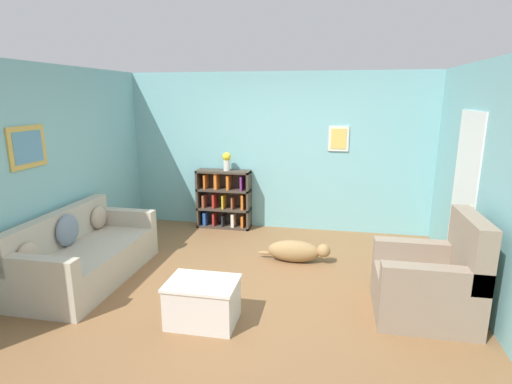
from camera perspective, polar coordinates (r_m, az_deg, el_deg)
The scene contains 10 objects.
ground_plane at distance 4.96m, azimuth -0.90°, elevation -12.98°, with size 14.00×14.00×0.00m, color brown.
wall_back at distance 6.71m, azimuth 3.04°, elevation 5.72°, with size 5.60×0.13×2.60m.
wall_left at distance 5.63m, azimuth -27.33°, elevation 2.71°, with size 0.13×5.00×2.60m.
wall_right at distance 4.74m, azimuth 30.83°, elevation 0.42°, with size 0.16×5.00×2.60m.
couch at distance 5.40m, azimuth -23.29°, elevation -8.29°, with size 0.91×1.91×0.84m.
bookshelf at distance 6.86m, azimuth -4.58°, elevation -1.09°, with size 0.91×0.30×1.00m.
recliner_chair at distance 4.52m, azimuth 23.76°, elevation -11.69°, with size 0.96×0.87×1.09m.
coffee_table at distance 4.13m, azimuth -7.63°, elevation -15.15°, with size 0.69×0.50×0.44m.
dog at distance 5.53m, azimuth 5.79°, elevation -8.38°, with size 1.00×0.27×0.30m.
vase at distance 6.68m, azimuth -4.21°, elevation 4.54°, with size 0.14×0.14×0.31m.
Camera 1 is at (0.92, -4.34, 2.21)m, focal length 28.00 mm.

